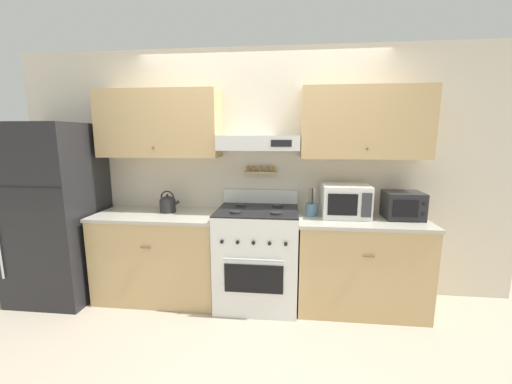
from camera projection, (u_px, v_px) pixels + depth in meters
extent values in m
plane|color=#B2A38E|center=(254.00, 318.00, 2.92)|extent=(16.00, 16.00, 0.00)
cube|color=beige|center=(261.00, 173.00, 3.36)|extent=(5.20, 0.08, 2.55)
cube|color=tan|center=(159.00, 124.00, 3.17)|extent=(1.23, 0.33, 0.66)
sphere|color=brown|center=(153.00, 148.00, 3.04)|extent=(0.02, 0.02, 0.02)
cube|color=tan|center=(365.00, 123.00, 2.96)|extent=(1.19, 0.33, 0.66)
sphere|color=brown|center=(367.00, 149.00, 2.83)|extent=(0.02, 0.02, 0.02)
cube|color=silver|center=(259.00, 143.00, 3.08)|extent=(0.79, 0.37, 0.14)
cube|color=black|center=(281.00, 143.00, 2.87)|extent=(0.19, 0.01, 0.06)
cube|color=tan|center=(260.00, 172.00, 3.27)|extent=(0.34, 0.07, 0.02)
cylinder|color=olive|center=(247.00, 169.00, 3.28)|extent=(0.03, 0.03, 0.06)
cylinder|color=olive|center=(254.00, 169.00, 3.27)|extent=(0.03, 0.03, 0.06)
cylinder|color=olive|center=(260.00, 169.00, 3.27)|extent=(0.03, 0.03, 0.06)
cylinder|color=olive|center=(267.00, 169.00, 3.26)|extent=(0.03, 0.03, 0.06)
cylinder|color=olive|center=(273.00, 169.00, 3.25)|extent=(0.03, 0.03, 0.06)
cube|color=tan|center=(161.00, 256.00, 3.27)|extent=(1.23, 0.62, 0.86)
cube|color=#B7B2A3|center=(158.00, 215.00, 3.19)|extent=(1.25, 0.64, 0.03)
cylinder|color=brown|center=(145.00, 248.00, 2.92)|extent=(0.10, 0.01, 0.01)
cube|color=tan|center=(359.00, 265.00, 3.06)|extent=(1.19, 0.62, 0.86)
cube|color=#B7B2A3|center=(362.00, 220.00, 2.98)|extent=(1.21, 0.64, 0.03)
cylinder|color=brown|center=(369.00, 256.00, 2.70)|extent=(0.10, 0.01, 0.01)
cube|color=white|center=(257.00, 257.00, 3.13)|extent=(0.78, 0.65, 0.95)
cube|color=black|center=(254.00, 279.00, 2.82)|extent=(0.53, 0.01, 0.27)
cylinder|color=#ADAFB5|center=(253.00, 260.00, 2.76)|extent=(0.55, 0.02, 0.02)
cube|color=black|center=(257.00, 210.00, 3.04)|extent=(0.78, 0.65, 0.01)
cylinder|color=#232326|center=(236.00, 212.00, 2.91)|extent=(0.11, 0.11, 0.02)
cylinder|color=#232326|center=(276.00, 213.00, 2.87)|extent=(0.11, 0.11, 0.02)
cylinder|color=#232326|center=(241.00, 205.00, 3.21)|extent=(0.11, 0.11, 0.02)
cylinder|color=#232326|center=(277.00, 206.00, 3.17)|extent=(0.11, 0.11, 0.02)
cylinder|color=black|center=(222.00, 242.00, 2.78)|extent=(0.03, 0.02, 0.03)
cylinder|color=black|center=(238.00, 242.00, 2.77)|extent=(0.03, 0.02, 0.03)
cylinder|color=black|center=(253.00, 243.00, 2.75)|extent=(0.03, 0.02, 0.03)
cylinder|color=black|center=(269.00, 243.00, 2.74)|extent=(0.03, 0.02, 0.03)
cylinder|color=black|center=(286.00, 244.00, 2.72)|extent=(0.03, 0.02, 0.03)
cube|color=white|center=(260.00, 196.00, 3.33)|extent=(0.78, 0.04, 0.14)
cube|color=#232326|center=(57.00, 212.00, 3.22)|extent=(0.78, 0.76, 1.80)
cube|color=black|center=(21.00, 187.00, 2.79)|extent=(0.78, 0.01, 0.01)
cylinder|color=#232326|center=(168.00, 206.00, 3.23)|extent=(0.16, 0.16, 0.13)
ellipsoid|color=#232326|center=(167.00, 200.00, 3.22)|extent=(0.15, 0.15, 0.07)
sphere|color=black|center=(167.00, 195.00, 3.21)|extent=(0.02, 0.02, 0.02)
cylinder|color=#232326|center=(175.00, 204.00, 3.22)|extent=(0.10, 0.04, 0.08)
torus|color=black|center=(167.00, 198.00, 3.21)|extent=(0.14, 0.01, 0.14)
cube|color=white|center=(345.00, 201.00, 3.04)|extent=(0.44, 0.38, 0.31)
cube|color=black|center=(343.00, 205.00, 2.86)|extent=(0.27, 0.01, 0.20)
cube|color=#38383D|center=(367.00, 205.00, 2.84)|extent=(0.09, 0.01, 0.22)
cylinder|color=slate|center=(311.00, 210.00, 3.07)|extent=(0.12, 0.12, 0.12)
cylinder|color=olive|center=(310.00, 196.00, 3.04)|extent=(0.01, 0.05, 0.16)
cylinder|color=#28282B|center=(312.00, 196.00, 3.05)|extent=(0.01, 0.04, 0.16)
cylinder|color=#B2B2B7|center=(314.00, 196.00, 3.06)|extent=(0.01, 0.03, 0.16)
cube|color=#232326|center=(403.00, 205.00, 2.97)|extent=(0.34, 0.30, 0.26)
cube|color=black|center=(406.00, 209.00, 2.82)|extent=(0.22, 0.01, 0.15)
cylinder|color=black|center=(425.00, 204.00, 2.79)|extent=(0.03, 0.01, 0.03)
cylinder|color=black|center=(424.00, 214.00, 2.81)|extent=(0.03, 0.01, 0.03)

